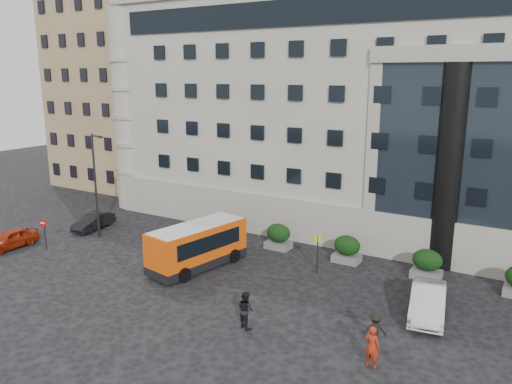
# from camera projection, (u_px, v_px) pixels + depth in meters

# --- Properties ---
(ground) EXTENTS (120.00, 120.00, 0.00)m
(ground) POSITION_uv_depth(u_px,v_px,m) (200.00, 282.00, 30.19)
(ground) COLOR black
(ground) RESTS_ON ground
(civic_building) EXTENTS (44.00, 24.00, 18.00)m
(civic_building) POSITION_uv_depth(u_px,v_px,m) (405.00, 113.00, 43.46)
(civic_building) COLOR gray
(civic_building) RESTS_ON ground
(entrance_column) EXTENTS (1.80, 1.80, 13.00)m
(entrance_column) POSITION_uv_depth(u_px,v_px,m) (450.00, 169.00, 31.27)
(entrance_column) COLOR black
(entrance_column) RESTS_ON ground
(apartment_near) EXTENTS (14.00, 14.00, 20.00)m
(apartment_near) POSITION_uv_depth(u_px,v_px,m) (135.00, 95.00, 56.57)
(apartment_near) COLOR #8B7751
(apartment_near) RESTS_ON ground
(apartment_far) EXTENTS (13.00, 13.00, 22.00)m
(apartment_far) POSITION_uv_depth(u_px,v_px,m) (208.00, 83.00, 72.86)
(apartment_far) COLOR brown
(apartment_far) RESTS_ON ground
(hedge_a) EXTENTS (1.80, 1.26, 1.84)m
(hedge_a) POSITION_uv_depth(u_px,v_px,m) (219.00, 225.00, 38.48)
(hedge_a) COLOR #60605D
(hedge_a) RESTS_ON ground
(hedge_b) EXTENTS (1.80, 1.26, 1.84)m
(hedge_b) POSITION_uv_depth(u_px,v_px,m) (278.00, 236.00, 35.88)
(hedge_b) COLOR #60605D
(hedge_b) RESTS_ON ground
(hedge_c) EXTENTS (1.80, 1.26, 1.84)m
(hedge_c) POSITION_uv_depth(u_px,v_px,m) (347.00, 249.00, 33.28)
(hedge_c) COLOR #60605D
(hedge_c) RESTS_ON ground
(hedge_d) EXTENTS (1.80, 1.26, 1.84)m
(hedge_d) POSITION_uv_depth(u_px,v_px,m) (427.00, 264.00, 30.67)
(hedge_d) COLOR #60605D
(hedge_d) RESTS_ON ground
(street_lamp) EXTENTS (1.16, 0.18, 8.00)m
(street_lamp) POSITION_uv_depth(u_px,v_px,m) (96.00, 182.00, 37.65)
(street_lamp) COLOR #262628
(street_lamp) RESTS_ON ground
(bus_stop_sign) EXTENTS (0.50, 0.08, 2.52)m
(bus_stop_sign) POSITION_uv_depth(u_px,v_px,m) (318.00, 247.00, 31.21)
(bus_stop_sign) COLOR #262628
(bus_stop_sign) RESTS_ON ground
(no_entry_sign) EXTENTS (0.64, 0.16, 2.32)m
(no_entry_sign) POSITION_uv_depth(u_px,v_px,m) (44.00, 228.00, 35.45)
(no_entry_sign) COLOR #262628
(no_entry_sign) RESTS_ON ground
(minibus) EXTENTS (3.59, 7.18, 2.87)m
(minibus) POSITION_uv_depth(u_px,v_px,m) (198.00, 244.00, 32.25)
(minibus) COLOR #E54D0A
(minibus) RESTS_ON ground
(red_truck) EXTENTS (3.30, 5.47, 2.75)m
(red_truck) POSITION_uv_depth(u_px,v_px,m) (203.00, 181.00, 51.93)
(red_truck) COLOR maroon
(red_truck) RESTS_ON ground
(parked_car_a) EXTENTS (1.64, 4.06, 1.38)m
(parked_car_a) POSITION_uv_depth(u_px,v_px,m) (10.00, 239.00, 35.99)
(parked_car_a) COLOR #99230B
(parked_car_a) RESTS_ON ground
(parked_car_b) EXTENTS (1.93, 4.10, 1.30)m
(parked_car_b) POSITION_uv_depth(u_px,v_px,m) (93.00, 221.00, 40.43)
(parked_car_b) COLOR black
(parked_car_b) RESTS_ON ground
(parked_car_c) EXTENTS (2.09, 4.50, 1.27)m
(parked_car_c) POSITION_uv_depth(u_px,v_px,m) (179.00, 204.00, 45.81)
(parked_car_c) COLOR black
(parked_car_c) RESTS_ON ground
(parked_car_d) EXTENTS (2.99, 5.16, 1.35)m
(parked_car_d) POSITION_uv_depth(u_px,v_px,m) (156.00, 197.00, 48.29)
(parked_car_d) COLOR black
(parked_car_d) RESTS_ON ground
(white_taxi) EXTENTS (2.51, 5.07, 1.60)m
(white_taxi) POSITION_uv_depth(u_px,v_px,m) (428.00, 301.00, 25.87)
(white_taxi) COLOR silver
(white_taxi) RESTS_ON ground
(pedestrian_a) EXTENTS (0.75, 0.55, 1.91)m
(pedestrian_a) POSITION_uv_depth(u_px,v_px,m) (372.00, 347.00, 21.30)
(pedestrian_a) COLOR #A72810
(pedestrian_a) RESTS_ON ground
(pedestrian_b) EXTENTS (1.13, 1.02, 1.90)m
(pedestrian_b) POSITION_uv_depth(u_px,v_px,m) (246.00, 309.00, 24.67)
(pedestrian_b) COLOR black
(pedestrian_b) RESTS_ON ground
(pedestrian_c) EXTENTS (1.21, 0.95, 1.64)m
(pedestrian_c) POSITION_uv_depth(u_px,v_px,m) (375.00, 330.00, 22.97)
(pedestrian_c) COLOR black
(pedestrian_c) RESTS_ON ground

